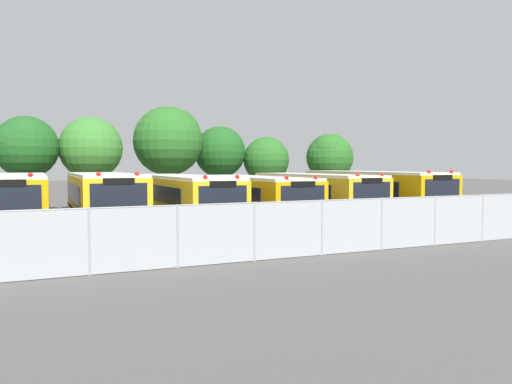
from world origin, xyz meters
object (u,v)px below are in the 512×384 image
object	(u,v)px
tree_6	(329,156)
tree_5	(266,160)
school_bus_4	(314,194)
school_bus_5	(371,192)
school_bus_0	(14,201)
tree_4	(219,151)
tree_3	(170,139)
school_bus_3	(253,197)
school_bus_1	(103,199)
school_bus_2	(182,198)
tree_1	(24,146)
tree_2	(91,149)

from	to	relation	value
tree_6	tree_5	bearing A→B (deg)	165.31
school_bus_4	school_bus_5	world-z (taller)	school_bus_5
school_bus_0	tree_4	bearing A→B (deg)	-139.79
tree_3	school_bus_3	bearing A→B (deg)	-81.95
school_bus_1	school_bus_0	bearing A→B (deg)	-2.51
school_bus_1	school_bus_2	distance (m)	3.65
tree_1	tree_2	bearing A→B (deg)	5.06
school_bus_4	tree_5	world-z (taller)	tree_5
tree_1	tree_5	size ratio (longest dim) A/B	1.16
school_bus_2	tree_4	xyz separation A→B (m)	(6.01, 11.29, 2.62)
school_bus_2	school_bus_4	size ratio (longest dim) A/B	1.12
school_bus_1	tree_1	world-z (taller)	tree_1
tree_3	tree_5	world-z (taller)	tree_3
school_bus_1	tree_4	distance (m)	15.11
tree_6	school_bus_0	bearing A→B (deg)	-157.50
school_bus_2	school_bus_3	world-z (taller)	school_bus_2
school_bus_2	tree_1	distance (m)	11.70
tree_5	tree_4	bearing A→B (deg)	163.14
school_bus_2	tree_5	distance (m)	14.06
tree_2	tree_5	xyz separation A→B (m)	(12.58, 0.94, -0.69)
school_bus_0	school_bus_3	distance (m)	11.03
school_bus_3	tree_5	xyz separation A→B (m)	(5.68, 10.40, 1.99)
school_bus_5	school_bus_2	bearing A→B (deg)	0.68
school_bus_4	tree_6	world-z (taller)	tree_6
school_bus_5	tree_2	size ratio (longest dim) A/B	1.92
tree_5	school_bus_0	bearing A→B (deg)	-148.75
school_bus_0	school_bus_4	distance (m)	14.64
school_bus_3	school_bus_0	bearing A→B (deg)	-1.39
school_bus_3	tree_2	bearing A→B (deg)	-53.86
tree_2	school_bus_1	bearing A→B (deg)	-92.90
tree_1	tree_2	size ratio (longest dim) A/B	0.98
tree_6	tree_1	bearing A→B (deg)	-179.91
tree_5	tree_2	bearing A→B (deg)	-175.71
school_bus_0	tree_5	xyz separation A→B (m)	(16.70, 10.13, 1.90)
school_bus_5	tree_1	distance (m)	20.42
tree_4	tree_6	distance (m)	8.46
school_bus_1	tree_6	bearing A→B (deg)	-152.94
school_bus_3	tree_3	xyz separation A→B (m)	(-1.53, 10.84, 3.45)
school_bus_3	tree_3	world-z (taller)	tree_3
tree_3	school_bus_0	bearing A→B (deg)	-131.92
school_bus_4	tree_1	bearing A→B (deg)	-33.08
tree_5	school_bus_3	bearing A→B (deg)	-118.63
tree_2	tree_5	size ratio (longest dim) A/B	1.18
school_bus_0	tree_1	xyz separation A→B (m)	(0.31, 8.85, 2.66)
school_bus_4	tree_6	bearing A→B (deg)	-127.56
tree_2	tree_3	distance (m)	5.60
school_bus_1	school_bus_2	size ratio (longest dim) A/B	0.82
tree_4	tree_6	xyz separation A→B (m)	(8.15, -2.27, -0.29)
school_bus_5	tree_6	xyz separation A→B (m)	(3.08, 9.17, 2.26)
tree_2	tree_6	bearing A→B (deg)	-1.00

